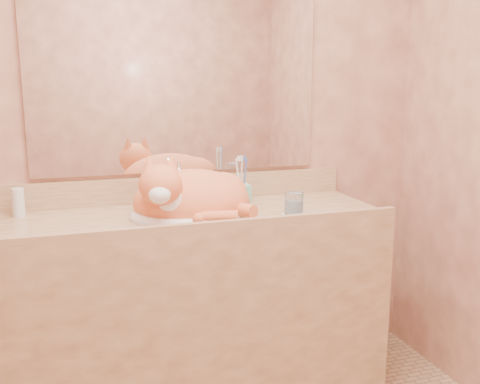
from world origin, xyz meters
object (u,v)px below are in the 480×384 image
object	(u,v)px
cat	(189,195)
water_glass	(294,203)
soap_dispenser	(243,184)
vanity_counter	(195,308)
sink_basin	(189,198)
toothbrush_cup	(242,194)

from	to	relation	value
cat	water_glass	world-z (taller)	cat
cat	water_glass	xyz separation A→B (m)	(0.41, -0.14, -0.03)
water_glass	soap_dispenser	bearing A→B (deg)	112.76
soap_dispenser	water_glass	size ratio (longest dim) A/B	1.96
vanity_counter	sink_basin	size ratio (longest dim) A/B	3.34
sink_basin	water_glass	distance (m)	0.43
cat	water_glass	size ratio (longest dim) A/B	5.40
sink_basin	water_glass	world-z (taller)	sink_basin
vanity_counter	water_glass	xyz separation A→B (m)	(0.38, -0.17, 0.48)
sink_basin	vanity_counter	bearing A→B (deg)	34.72
toothbrush_cup	water_glass	bearing A→B (deg)	-58.98
sink_basin	water_glass	xyz separation A→B (m)	(0.41, -0.15, -0.02)
cat	water_glass	distance (m)	0.43
toothbrush_cup	water_glass	world-z (taller)	toothbrush_cup
cat	toothbrush_cup	distance (m)	0.29
sink_basin	water_glass	bearing A→B (deg)	-27.59
vanity_counter	soap_dispenser	world-z (taller)	soap_dispenser
soap_dispenser	cat	bearing A→B (deg)	-149.29
cat	soap_dispenser	bearing A→B (deg)	33.40
vanity_counter	water_glass	bearing A→B (deg)	-24.12
cat	vanity_counter	bearing A→B (deg)	59.60
vanity_counter	soap_dispenser	size ratio (longest dim) A/B	8.99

